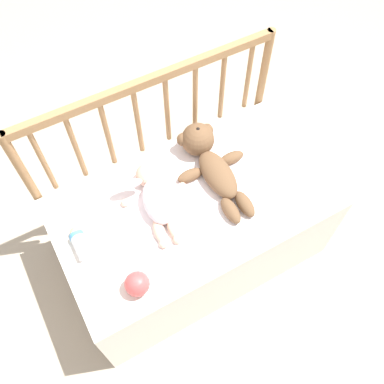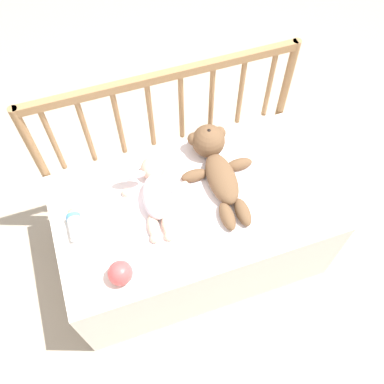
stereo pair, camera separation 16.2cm
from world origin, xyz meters
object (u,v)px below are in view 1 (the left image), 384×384
Objects in this scene: teddy_bear at (210,160)px; baby at (156,197)px; baby_bottle at (80,243)px; toy_ball at (137,284)px.

teddy_bear is 1.29× the size of baby.
teddy_bear is 0.63m from baby_bottle.
teddy_bear is 0.29m from baby.
teddy_bear is at bearing 9.60° from baby.
baby is 0.37m from toy_ball.
toy_ball is 0.29m from baby_bottle.
baby_bottle is at bearing -175.08° from baby.
teddy_bear reaches higher than toy_ball.
baby_bottle is at bearing 114.73° from toy_ball.
teddy_bear is at bearing 34.13° from toy_ball.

